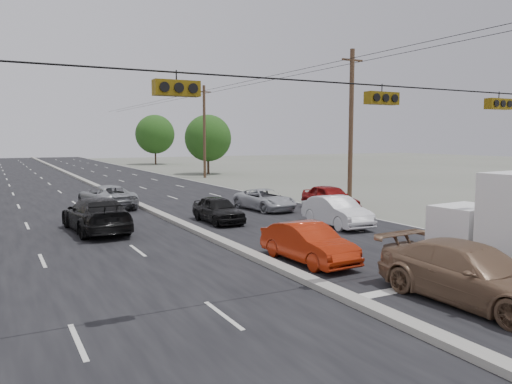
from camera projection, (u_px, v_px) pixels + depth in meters
ground at (335, 295)px, 13.81m from camera, size 200.00×200.00×0.00m
road_surface at (108, 192)px, 40.12m from camera, size 20.00×160.00×0.02m
center_median at (108, 191)px, 40.11m from camera, size 0.50×160.00×0.20m
utility_pole_right_b at (351, 126)px, 32.27m from camera, size 1.60×0.30×10.00m
utility_pole_right_c at (204, 131)px, 54.20m from camera, size 1.60×0.30×10.00m
traffic_signals at (379, 97)px, 13.88m from camera, size 25.00×0.30×0.54m
tree_right_mid at (208, 138)px, 59.83m from camera, size 5.60×5.60×7.14m
tree_right_far at (155, 134)px, 82.16m from camera, size 6.40×6.40×8.16m
tan_sedan at (472, 275)px, 13.05m from camera, size 2.48×5.46×1.55m
red_sedan at (308, 243)px, 17.39m from camera, size 1.64×4.21×1.37m
queue_car_a at (218, 210)px, 25.61m from camera, size 1.63×3.98×1.35m
queue_car_b at (337, 212)px, 24.56m from camera, size 1.86×4.53×1.46m
queue_car_c at (265, 200)px, 30.08m from camera, size 2.51×4.70×1.25m
queue_car_e at (330, 198)px, 29.82m from camera, size 2.11×4.60×1.53m
oncoming_near at (96, 215)px, 23.00m from camera, size 2.61×5.71×1.62m
oncoming_far at (106, 197)px, 30.85m from camera, size 3.08×5.47×1.44m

